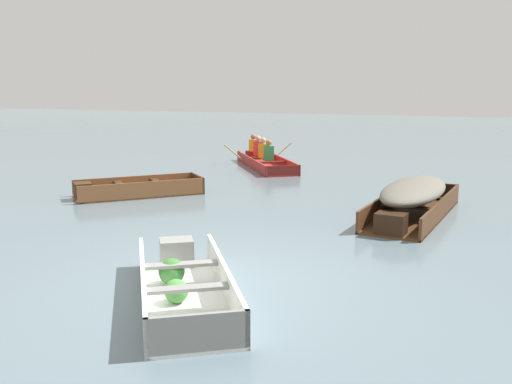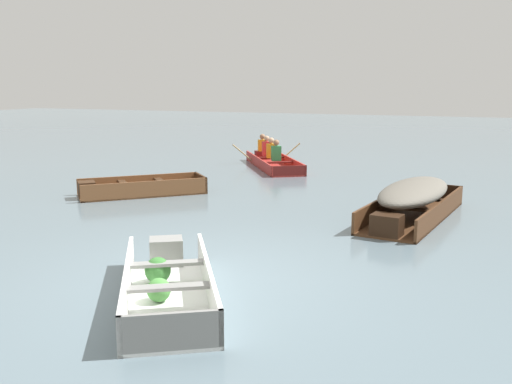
{
  "view_description": "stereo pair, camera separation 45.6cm",
  "coord_description": "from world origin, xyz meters",
  "px_view_note": "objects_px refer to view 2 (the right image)",
  "views": [
    {
      "loc": [
        2.95,
        -6.7,
        2.53
      ],
      "look_at": [
        -0.92,
        4.04,
        0.35
      ],
      "focal_mm": 40.0,
      "sensor_mm": 36.0,
      "label": 1
    },
    {
      "loc": [
        3.37,
        -6.53,
        2.53
      ],
      "look_at": [
        -0.92,
        4.04,
        0.35
      ],
      "focal_mm": 40.0,
      "sensor_mm": 36.0,
      "label": 2
    }
  ],
  "objects_px": {
    "rowboat_red_with_crew": "(272,159)",
    "dinghy_white_foreground": "(166,283)",
    "skiff_dark_varnish_near_moored": "(413,197)",
    "skiff_wooden_brown_mid_moored": "(137,189)"
  },
  "relations": [
    {
      "from": "skiff_dark_varnish_near_moored",
      "to": "dinghy_white_foreground",
      "type": "bearing_deg",
      "value": -113.49
    },
    {
      "from": "skiff_dark_varnish_near_moored",
      "to": "skiff_wooden_brown_mid_moored",
      "type": "relative_size",
      "value": 1.37
    },
    {
      "from": "skiff_dark_varnish_near_moored",
      "to": "skiff_wooden_brown_mid_moored",
      "type": "bearing_deg",
      "value": -179.99
    },
    {
      "from": "dinghy_white_foreground",
      "to": "skiff_dark_varnish_near_moored",
      "type": "height_order",
      "value": "skiff_dark_varnish_near_moored"
    },
    {
      "from": "rowboat_red_with_crew",
      "to": "dinghy_white_foreground",
      "type": "bearing_deg",
      "value": -76.05
    },
    {
      "from": "dinghy_white_foreground",
      "to": "rowboat_red_with_crew",
      "type": "height_order",
      "value": "rowboat_red_with_crew"
    },
    {
      "from": "skiff_dark_varnish_near_moored",
      "to": "skiff_wooden_brown_mid_moored",
      "type": "distance_m",
      "value": 6.18
    },
    {
      "from": "dinghy_white_foreground",
      "to": "rowboat_red_with_crew",
      "type": "bearing_deg",
      "value": 103.95
    },
    {
      "from": "skiff_wooden_brown_mid_moored",
      "to": "rowboat_red_with_crew",
      "type": "bearing_deg",
      "value": 77.35
    },
    {
      "from": "dinghy_white_foreground",
      "to": "skiff_wooden_brown_mid_moored",
      "type": "distance_m",
      "value": 6.52
    }
  ]
}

